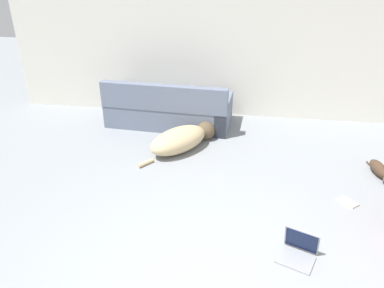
{
  "coord_description": "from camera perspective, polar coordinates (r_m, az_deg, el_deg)",
  "views": [
    {
      "loc": [
        0.17,
        -2.11,
        2.66
      ],
      "look_at": [
        -0.43,
        1.97,
        0.52
      ],
      "focal_mm": 35.0,
      "sensor_mm": 36.0,
      "label": 1
    }
  ],
  "objects": [
    {
      "name": "wall_back",
      "position": [
        6.49,
        6.89,
        15.87
      ],
      "size": [
        7.92,
        0.06,
        2.77
      ],
      "color": "silver",
      "rests_on": "ground_plane"
    },
    {
      "name": "couch",
      "position": [
        6.36,
        -3.57,
        5.12
      ],
      "size": [
        2.11,
        0.96,
        0.8
      ],
      "rotation": [
        0.0,
        0.0,
        3.08
      ],
      "color": "slate",
      "rests_on": "ground_plane"
    },
    {
      "name": "dog",
      "position": [
        5.57,
        -1.53,
        0.79
      ],
      "size": [
        1.05,
        1.26,
        0.35
      ],
      "rotation": [
        0.0,
        0.0,
        0.9
      ],
      "color": "tan",
      "rests_on": "ground_plane"
    },
    {
      "name": "cat",
      "position": [
        5.54,
        26.67,
        -3.57
      ],
      "size": [
        0.22,
        0.61,
        0.17
      ],
      "rotation": [
        0.0,
        0.0,
        4.9
      ],
      "color": "#473323",
      "rests_on": "ground_plane"
    },
    {
      "name": "laptop_open",
      "position": [
        3.92,
        16.0,
        -15.04
      ],
      "size": [
        0.43,
        0.41,
        0.27
      ],
      "rotation": [
        0.0,
        0.0,
        -0.39
      ],
      "color": "gray",
      "rests_on": "ground_plane"
    },
    {
      "name": "book_cream",
      "position": [
        4.85,
        22.64,
        -8.16
      ],
      "size": [
        0.24,
        0.25,
        0.02
      ],
      "rotation": [
        0.0,
        0.0,
        -0.83
      ],
      "color": "beige",
      "rests_on": "ground_plane"
    }
  ]
}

